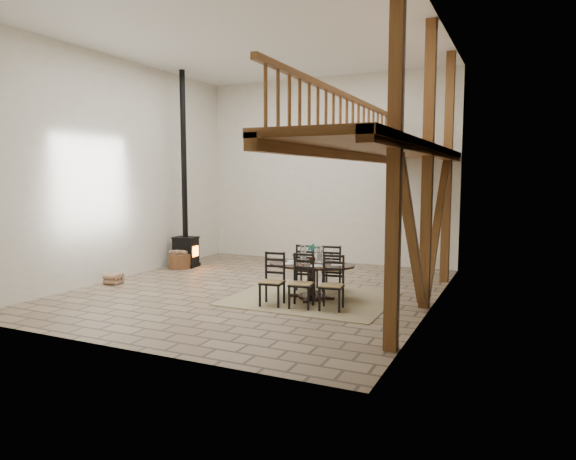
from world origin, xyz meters
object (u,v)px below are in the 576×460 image
at_px(dining_table, 310,280).
at_px(log_basket, 180,260).
at_px(log_stack, 114,279).
at_px(wood_stove, 185,223).

bearing_deg(dining_table, log_basket, 150.07).
bearing_deg(log_stack, log_basket, 86.10).
height_order(dining_table, log_stack, dining_table).
bearing_deg(log_basket, log_stack, -93.90).
distance_m(wood_stove, log_stack, 2.66).
height_order(wood_stove, log_basket, wood_stove).
relative_size(dining_table, wood_stove, 0.40).
height_order(log_basket, log_stack, log_basket).
distance_m(dining_table, log_stack, 4.49).
distance_m(dining_table, log_basket, 4.65).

